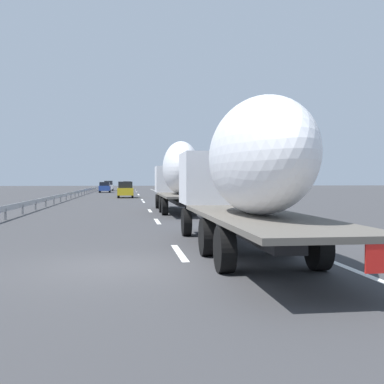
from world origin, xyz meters
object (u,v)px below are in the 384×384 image
(car_white_van, at_px, (109,186))
(car_blue_sedan, at_px, (105,187))
(truck_trailing, at_px, (245,170))
(car_red_compact, at_px, (127,185))
(car_yellow_coupe, at_px, (125,190))
(road_sign, at_px, (187,180))
(truck_lead, at_px, (179,174))

(car_white_van, relative_size, car_blue_sedan, 0.96)
(truck_trailing, relative_size, car_red_compact, 3.18)
(car_yellow_coupe, height_order, car_red_compact, car_yellow_coupe)
(car_blue_sedan, bearing_deg, truck_trailing, -174.00)
(car_white_van, bearing_deg, road_sign, -166.95)
(truck_lead, height_order, car_blue_sedan, truck_lead)
(truck_lead, bearing_deg, road_sign, -8.36)
(truck_lead, distance_m, road_sign, 21.33)
(truck_trailing, height_order, road_sign, truck_trailing)
(truck_trailing, bearing_deg, car_blue_sedan, 6.00)
(car_yellow_coupe, bearing_deg, truck_lead, -172.21)
(car_red_compact, bearing_deg, car_white_van, 159.38)
(car_blue_sedan, bearing_deg, truck_lead, -171.91)
(car_yellow_coupe, distance_m, car_red_compact, 48.72)
(truck_lead, bearing_deg, truck_trailing, -180.00)
(truck_lead, height_order, road_sign, truck_lead)
(car_blue_sedan, relative_size, car_red_compact, 1.01)
(car_blue_sedan, bearing_deg, car_white_van, -0.13)
(truck_trailing, relative_size, car_blue_sedan, 3.14)
(road_sign, bearing_deg, truck_lead, 171.64)
(car_white_van, distance_m, car_yellow_coupe, 39.24)
(truck_trailing, bearing_deg, road_sign, -4.56)
(car_blue_sedan, xyz_separation_m, car_yellow_coupe, (-24.27, -3.59, 0.05))
(truck_trailing, distance_m, car_blue_sedan, 68.70)
(truck_lead, distance_m, car_white_van, 65.71)
(truck_trailing, height_order, car_yellow_coupe, truck_trailing)
(truck_trailing, xyz_separation_m, road_sign, (38.91, -3.10, -0.24))
(car_white_van, distance_m, car_red_compact, 10.30)
(truck_lead, xyz_separation_m, road_sign, (21.10, -3.10, -0.37))
(car_blue_sedan, relative_size, road_sign, 1.37)
(car_blue_sedan, xyz_separation_m, road_sign, (-29.40, -10.28, 1.22))
(car_red_compact, height_order, road_sign, road_sign)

